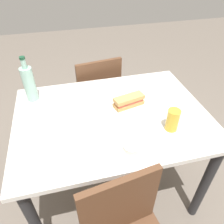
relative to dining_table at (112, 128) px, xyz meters
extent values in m
plane|color=#6B6056|center=(0.00, 0.00, -0.65)|extent=(8.00, 8.00, 0.00)
cube|color=silver|center=(0.00, 0.00, 0.10)|extent=(1.19, 0.87, 0.03)
cylinder|color=#262628|center=(0.53, -0.37, -0.29)|extent=(0.06, 0.06, 0.74)
cylinder|color=#262628|center=(-0.53, 0.37, -0.29)|extent=(0.06, 0.06, 0.74)
cylinder|color=#262628|center=(0.53, 0.37, -0.29)|extent=(0.06, 0.06, 0.74)
cube|color=brown|center=(0.00, 0.71, -0.19)|extent=(0.45, 0.45, 0.02)
cube|color=brown|center=(0.03, 0.53, 0.02)|extent=(0.38, 0.08, 0.40)
cylinder|color=brown|center=(0.15, 0.92, -0.43)|extent=(0.04, 0.04, 0.45)
cylinder|color=brown|center=(-0.20, 0.87, -0.43)|extent=(0.04, 0.04, 0.45)
cylinder|color=brown|center=(0.20, 0.56, -0.43)|extent=(0.04, 0.04, 0.45)
cylinder|color=brown|center=(-0.15, 0.51, -0.43)|extent=(0.04, 0.04, 0.45)
cube|color=brown|center=(-0.10, -0.53, 0.02)|extent=(0.38, 0.09, 0.40)
cylinder|color=silver|center=(0.12, 0.05, 0.12)|extent=(0.25, 0.25, 0.01)
cube|color=tan|center=(0.12, 0.05, 0.14)|extent=(0.21, 0.11, 0.02)
cube|color=#B74C3D|center=(0.12, 0.05, 0.16)|extent=(0.19, 0.10, 0.02)
cube|color=tan|center=(0.12, 0.05, 0.18)|extent=(0.21, 0.11, 0.02)
cube|color=silver|center=(0.14, 0.12, 0.13)|extent=(0.09, 0.06, 0.00)
cube|color=#59331E|center=(0.06, 0.08, 0.13)|extent=(0.08, 0.05, 0.01)
cylinder|color=#99C6B7|center=(-0.48, 0.29, 0.23)|extent=(0.08, 0.08, 0.23)
cylinder|color=#99C6B7|center=(-0.48, 0.29, 0.37)|extent=(0.03, 0.03, 0.06)
cylinder|color=#19472D|center=(-0.48, 0.29, 0.41)|extent=(0.03, 0.03, 0.02)
cylinder|color=gold|center=(0.30, -0.20, 0.18)|extent=(0.07, 0.07, 0.13)
cylinder|color=silver|center=(0.03, -0.30, 0.13)|extent=(0.09, 0.09, 0.03)
cube|color=white|center=(-0.13, 0.33, 0.12)|extent=(0.15, 0.15, 0.00)
camera|label=1|loc=(-0.25, -1.00, 0.97)|focal=34.75mm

